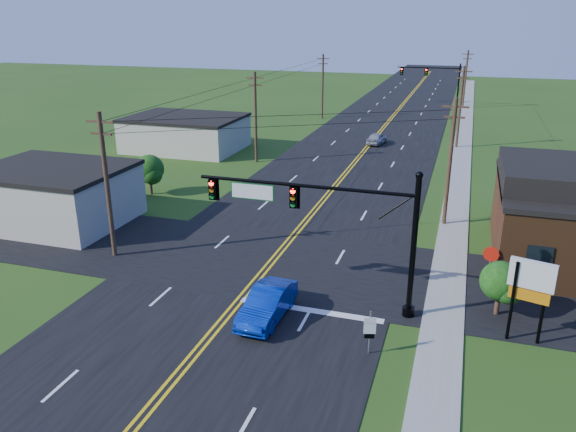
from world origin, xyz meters
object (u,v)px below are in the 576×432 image
(blue_car, at_px, (267,304))
(route_sign, at_px, (370,330))
(signal_mast_main, at_px, (323,218))
(signal_mast_far, at_px, (432,77))
(stop_sign, at_px, (491,258))

(blue_car, bearing_deg, route_sign, -14.65)
(signal_mast_main, distance_m, signal_mast_far, 72.00)
(blue_car, xyz_separation_m, route_sign, (5.32, -1.59, 0.47))
(signal_mast_main, height_order, signal_mast_far, same)
(signal_mast_main, bearing_deg, stop_sign, 28.15)
(stop_sign, bearing_deg, signal_mast_main, -143.42)
(blue_car, relative_size, stop_sign, 1.90)
(signal_mast_far, relative_size, route_sign, 5.12)
(signal_mast_far, bearing_deg, blue_car, -91.74)
(blue_car, height_order, route_sign, route_sign)
(signal_mast_far, distance_m, blue_car, 74.47)
(route_sign, bearing_deg, signal_mast_far, 76.46)
(signal_mast_far, height_order, blue_car, signal_mast_far)
(signal_mast_main, relative_size, route_sign, 5.27)
(route_sign, bearing_deg, blue_car, 147.54)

